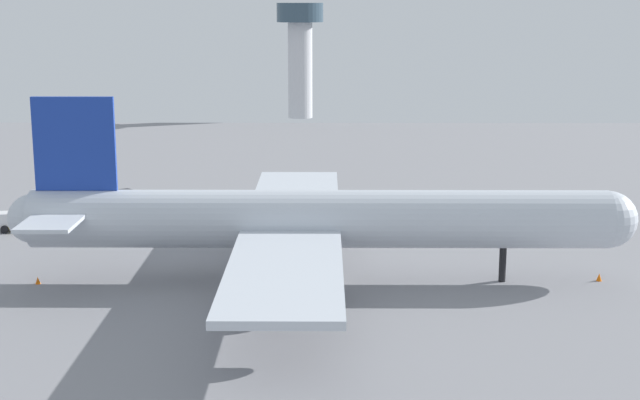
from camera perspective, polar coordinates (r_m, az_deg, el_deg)
ground_plane at (r=92.75m, az=-0.00°, el=-4.99°), size 247.38×247.38×0.00m
cargo_airplane at (r=91.12m, az=-0.26°, el=-1.24°), size 61.85×56.98×18.34m
pushback_tractor at (r=118.41m, az=-18.32°, el=-1.29°), size 4.17×3.16×2.33m
baggage_tug at (r=128.69m, az=-11.60°, el=0.11°), size 4.46×4.90×2.05m
safety_cone_nose at (r=96.74m, az=16.77°, el=-4.56°), size 0.55×0.55×0.78m
safety_cone_tail at (r=95.84m, az=-16.95°, el=-4.74°), size 0.51×0.51×0.73m
control_tower at (r=222.65m, az=-1.23°, el=9.41°), size 10.97×10.97×27.04m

